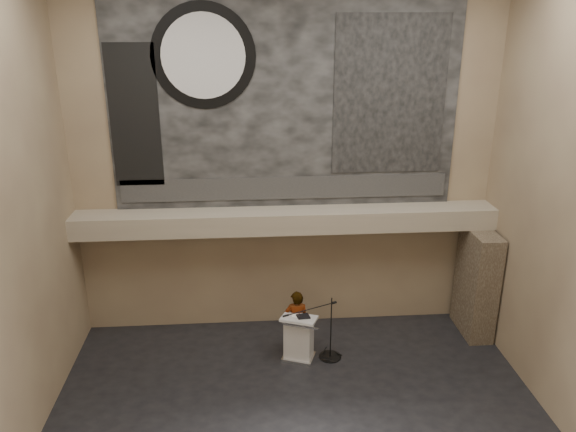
{
  "coord_description": "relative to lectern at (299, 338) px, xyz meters",
  "views": [
    {
      "loc": [
        -0.91,
        -8.86,
        7.61
      ],
      "look_at": [
        0.0,
        3.2,
        3.2
      ],
      "focal_mm": 35.0,
      "sensor_mm": 36.0,
      "label": 1
    }
  ],
  "objects": [
    {
      "name": "floor",
      "position": [
        -0.18,
        -2.25,
        -0.55
      ],
      "size": [
        10.0,
        10.0,
        0.0
      ],
      "primitive_type": "plane",
      "color": "black",
      "rests_on": "ground"
    },
    {
      "name": "banner_text_strip",
      "position": [
        -0.18,
        1.68,
        3.1
      ],
      "size": [
        7.76,
        0.02,
        0.55
      ],
      "primitive_type": "cube",
      "color": "#2B2B2B",
      "rests_on": "banner"
    },
    {
      "name": "soffit",
      "position": [
        -0.18,
        1.35,
        2.4
      ],
      "size": [
        10.0,
        0.8,
        0.5
      ],
      "primitive_type": "cube",
      "color": "gray",
      "rests_on": "wall_back"
    },
    {
      "name": "sprinkler_right",
      "position": [
        1.72,
        1.3,
        2.12
      ],
      "size": [
        0.04,
        0.04,
        0.06
      ],
      "primitive_type": "cylinder",
      "color": "#B2893D",
      "rests_on": "soffit"
    },
    {
      "name": "banner_brick_print",
      "position": [
        -3.58,
        1.68,
        4.85
      ],
      "size": [
        1.1,
        0.02,
        3.2
      ],
      "primitive_type": "cube",
      "color": "black",
      "rests_on": "banner"
    },
    {
      "name": "papers",
      "position": [
        -0.06,
        -0.01,
        0.55
      ],
      "size": [
        0.24,
        0.31,
        0.0
      ],
      "primitive_type": "cube",
      "rotation": [
        0.0,
        0.0,
        -0.14
      ],
      "color": "white",
      "rests_on": "lectern"
    },
    {
      "name": "lectern",
      "position": [
        0.0,
        0.0,
        0.0
      ],
      "size": [
        0.93,
        0.8,
        1.14
      ],
      "rotation": [
        0.0,
        0.0,
        -0.36
      ],
      "color": "silver",
      "rests_on": "floor"
    },
    {
      "name": "speaker_person",
      "position": [
        -0.03,
        0.32,
        0.24
      ],
      "size": [
        0.59,
        0.4,
        1.58
      ],
      "primitive_type": "imported",
      "rotation": [
        0.0,
        0.0,
        3.18
      ],
      "color": "white",
      "rests_on": "floor"
    },
    {
      "name": "sprinkler_left",
      "position": [
        -1.78,
        1.3,
        2.12
      ],
      "size": [
        0.04,
        0.04,
        0.06
      ],
      "primitive_type": "cylinder",
      "color": "#B2893D",
      "rests_on": "soffit"
    },
    {
      "name": "wall_back",
      "position": [
        -0.18,
        1.75,
        3.7
      ],
      "size": [
        10.0,
        0.02,
        8.5
      ],
      "primitive_type": "cube",
      "color": "#77614C",
      "rests_on": "floor"
    },
    {
      "name": "stone_pier",
      "position": [
        4.47,
        0.9,
        0.8
      ],
      "size": [
        0.6,
        1.4,
        2.7
      ],
      "primitive_type": "cube",
      "color": "#413528",
      "rests_on": "floor"
    },
    {
      "name": "banner_clock_face",
      "position": [
        -1.98,
        1.66,
        6.15
      ],
      "size": [
        1.84,
        0.02,
        1.84
      ],
      "primitive_type": "cylinder",
      "rotation": [
        1.57,
        0.0,
        0.0
      ],
      "color": "silver",
      "rests_on": "banner"
    },
    {
      "name": "binder",
      "position": [
        0.1,
        -0.01,
        0.56
      ],
      "size": [
        0.32,
        0.27,
        0.04
      ],
      "primitive_type": "cube",
      "rotation": [
        0.0,
        0.0,
        0.19
      ],
      "color": "black",
      "rests_on": "lectern"
    },
    {
      "name": "wall_front",
      "position": [
        -0.18,
        -6.25,
        3.7
      ],
      "size": [
        10.0,
        0.02,
        8.5
      ],
      "primitive_type": "cube",
      "color": "#77614C",
      "rests_on": "floor"
    },
    {
      "name": "banner_clock_rim",
      "position": [
        -1.98,
        1.68,
        6.15
      ],
      "size": [
        2.3,
        0.02,
        2.3
      ],
      "primitive_type": "cylinder",
      "rotation": [
        1.57,
        0.0,
        0.0
      ],
      "color": "black",
      "rests_on": "banner"
    },
    {
      "name": "banner_building_print",
      "position": [
        2.22,
        1.68,
        5.25
      ],
      "size": [
        2.6,
        0.02,
        3.6
      ],
      "primitive_type": "cube",
      "color": "black",
      "rests_on": "banner"
    },
    {
      "name": "banner",
      "position": [
        -0.18,
        1.72,
        5.15
      ],
      "size": [
        8.0,
        0.05,
        5.0
      ],
      "primitive_type": "cube",
      "color": "black",
      "rests_on": "wall_back"
    },
    {
      "name": "mic_stand",
      "position": [
        0.7,
        -0.02,
        -0.32
      ],
      "size": [
        1.4,
        0.77,
        1.56
      ],
      "rotation": [
        0.0,
        0.0,
        0.41
      ],
      "color": "black",
      "rests_on": "floor"
    }
  ]
}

